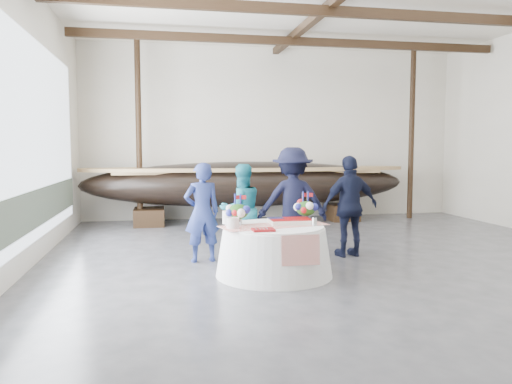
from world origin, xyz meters
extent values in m
cube|color=#3D3D42|center=(0.00, 0.00, 0.00)|extent=(10.00, 12.00, 0.01)
cube|color=silver|center=(0.00, 6.00, 2.25)|extent=(10.00, 0.02, 4.50)
cube|color=silver|center=(-5.00, 0.00, 2.25)|extent=(0.02, 12.00, 4.50)
cube|color=black|center=(0.00, 1.50, 4.25)|extent=(9.80, 0.12, 0.18)
cube|color=black|center=(0.00, 4.00, 4.25)|extent=(9.80, 0.12, 0.18)
cylinder|color=black|center=(-3.50, 5.10, 2.25)|extent=(0.14, 0.14, 4.50)
cylinder|color=black|center=(3.50, 5.10, 2.25)|extent=(0.14, 0.14, 4.50)
cube|color=silver|center=(-4.95, 1.00, 2.00)|extent=(0.02, 7.00, 3.20)
cube|color=#596654|center=(-4.94, 1.00, 0.90)|extent=(0.02, 7.00, 0.60)
cube|color=black|center=(-3.29, 5.10, 0.20)|extent=(0.71, 0.92, 0.41)
cube|color=black|center=(1.59, 5.10, 0.20)|extent=(0.71, 0.92, 0.41)
ellipsoid|color=black|center=(-0.85, 5.10, 0.97)|extent=(8.14, 1.63, 1.12)
cube|color=#9E7A4C|center=(-0.85, 5.10, 1.27)|extent=(6.51, 1.07, 0.06)
cone|color=white|center=(-1.39, -0.11, 0.35)|extent=(1.70, 1.70, 0.70)
cylinder|color=white|center=(-1.39, -0.11, 0.71)|extent=(1.44, 1.44, 0.04)
cube|color=red|center=(-1.39, -0.11, 0.73)|extent=(1.65, 0.90, 0.01)
cube|color=white|center=(-1.13, 0.00, 0.77)|extent=(0.60, 0.40, 0.07)
cylinder|color=white|center=(-2.02, -0.26, 0.81)|extent=(0.18, 0.18, 0.15)
cylinder|color=white|center=(-2.02, 0.21, 0.83)|extent=(0.18, 0.18, 0.19)
cube|color=maroon|center=(-1.64, -0.53, 0.75)|extent=(0.30, 0.24, 0.03)
cone|color=silver|center=(-0.83, -0.23, 0.79)|extent=(0.09, 0.09, 0.12)
imported|color=navy|center=(-2.35, 0.97, 0.81)|extent=(0.65, 0.49, 1.62)
imported|color=teal|center=(-1.64, 1.39, 0.79)|extent=(0.88, 0.76, 1.58)
imported|color=black|center=(-0.77, 1.18, 0.93)|extent=(1.28, 0.83, 1.87)
imported|color=black|center=(0.17, 0.91, 0.86)|extent=(1.06, 0.55, 1.73)
camera|label=1|loc=(-2.99, -7.09, 1.85)|focal=35.00mm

